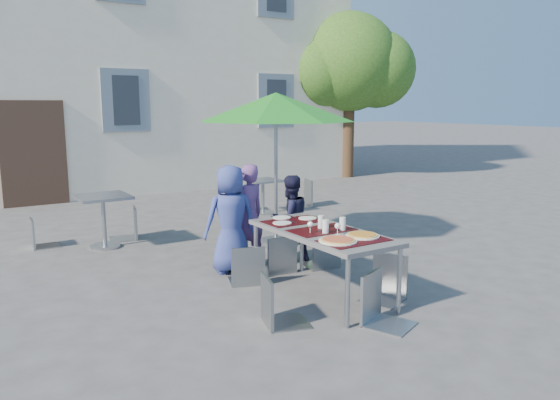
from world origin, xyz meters
TOP-DOWN VIEW (x-y plane):
  - ground at (0.00, 0.00)m, footprint 90.00×90.00m
  - building at (-0.00, 11.50)m, footprint 13.60×8.20m
  - tree at (6.55, 7.54)m, footprint 3.60×3.00m
  - dining_table at (-0.26, -0.20)m, footprint 0.80×1.85m
  - pizza_near_left at (-0.44, -0.71)m, footprint 0.39×0.39m
  - pizza_near_right at (-0.08, -0.68)m, footprint 0.36×0.36m
  - glassware at (-0.23, -0.29)m, footprint 0.44×0.41m
  - place_settings at (-0.25, 0.42)m, footprint 0.67×0.48m
  - child_0 at (-0.70, 1.13)m, footprint 0.73×0.53m
  - child_1 at (-0.36, 1.28)m, footprint 0.54×0.40m
  - child_2 at (0.19, 1.10)m, footprint 0.58×0.34m
  - chair_0 at (-0.77, 0.58)m, footprint 0.51×0.52m
  - chair_1 at (-0.21, 0.76)m, footprint 0.44×0.45m
  - chair_2 at (0.40, 0.63)m, footprint 0.45×0.46m
  - chair_3 at (-1.12, -0.63)m, footprint 0.52×0.51m
  - chair_4 at (0.29, -0.67)m, footprint 0.54×0.53m
  - chair_5 at (-0.25, -1.16)m, footprint 0.55×0.56m
  - patio_umbrella at (0.49, 1.92)m, footprint 2.31×2.31m
  - cafe_table_0 at (-1.73, 3.21)m, footprint 0.74×0.74m
  - bg_chair_l_0 at (-2.56, 3.75)m, footprint 0.39×0.39m
  - bg_chair_r_0 at (-1.26, 3.55)m, footprint 0.51×0.50m
  - cafe_table_1 at (1.59, 4.14)m, footprint 0.63×0.63m
  - bg_chair_l_1 at (1.28, 4.39)m, footprint 0.58×0.58m
  - bg_chair_r_1 at (2.69, 4.33)m, footprint 0.59×0.58m

SIDE VIEW (x-z plane):
  - ground at x=0.00m, z-range 0.00..0.00m
  - cafe_table_1 at x=1.59m, z-range 0.10..0.77m
  - bg_chair_l_0 at x=-2.56m, z-range 0.07..0.91m
  - chair_0 at x=-0.77m, z-range 0.07..0.98m
  - chair_1 at x=-0.21m, z-range 0.08..1.00m
  - chair_4 at x=0.29m, z-range 0.08..1.00m
  - chair_3 at x=-1.12m, z-range 0.08..1.00m
  - chair_2 at x=0.40m, z-range 0.08..1.02m
  - bg_chair_r_0 at x=-1.26m, z-range 0.08..1.02m
  - cafe_table_0 at x=-1.73m, z-range 0.16..0.96m
  - chair_5 at x=-0.25m, z-range 0.08..1.04m
  - bg_chair_l_1 at x=1.28m, z-range 0.09..1.08m
  - child_2 at x=0.19m, z-range 0.00..1.19m
  - bg_chair_r_1 at x=2.69m, z-range 0.10..1.16m
  - child_1 at x=-0.36m, z-range 0.00..1.36m
  - child_0 at x=-0.70m, z-range 0.00..1.38m
  - dining_table at x=-0.26m, z-range 0.32..1.07m
  - place_settings at x=-0.25m, z-range 0.76..0.77m
  - pizza_near_right at x=-0.08m, z-range 0.75..0.78m
  - pizza_near_left at x=-0.44m, z-range 0.75..0.78m
  - glassware at x=-0.23m, z-range 0.75..0.90m
  - patio_umbrella at x=0.49m, z-range 0.91..3.20m
  - tree at x=6.55m, z-range 0.90..5.60m
  - building at x=0.00m, z-range -0.70..10.40m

